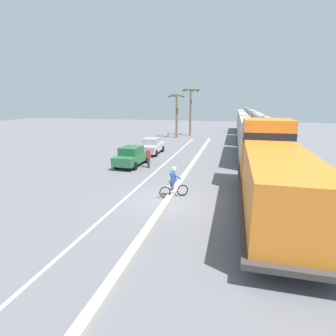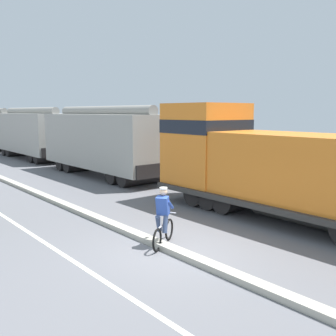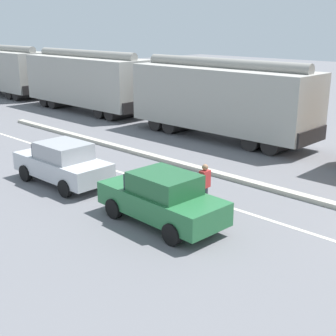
# 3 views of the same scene
# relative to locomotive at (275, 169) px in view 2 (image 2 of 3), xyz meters

# --- Properties ---
(ground_plane) EXTENTS (120.00, 120.00, 0.00)m
(ground_plane) POSITION_rel_locomotive_xyz_m (-5.21, -0.30, -1.80)
(ground_plane) COLOR slate
(median_curb) EXTENTS (0.36, 36.00, 0.16)m
(median_curb) POSITION_rel_locomotive_xyz_m (-5.21, 5.70, -1.72)
(median_curb) COLOR #B2AD9E
(median_curb) RESTS_ON ground
(lane_stripe) EXTENTS (0.14, 36.00, 0.01)m
(lane_stripe) POSITION_rel_locomotive_xyz_m (-7.61, 5.70, -1.79)
(lane_stripe) COLOR silver
(lane_stripe) RESTS_ON ground
(locomotive) EXTENTS (3.10, 11.61, 4.20)m
(locomotive) POSITION_rel_locomotive_xyz_m (0.00, 0.00, 0.00)
(locomotive) COLOR orange
(locomotive) RESTS_ON ground
(hopper_car_lead) EXTENTS (2.90, 10.60, 4.18)m
(hopper_car_lead) POSITION_rel_locomotive_xyz_m (0.00, 12.16, 0.28)
(hopper_car_lead) COLOR #9F9C95
(hopper_car_lead) RESTS_ON ground
(hopper_car_middle) EXTENTS (2.90, 10.60, 4.18)m
(hopper_car_middle) POSITION_rel_locomotive_xyz_m (0.00, 23.76, 0.28)
(hopper_car_middle) COLOR #A2A098
(hopper_car_middle) RESTS_ON ground
(cyclist) EXTENTS (1.48, 0.95, 1.71)m
(cyclist) POSITION_rel_locomotive_xyz_m (-5.06, 0.19, -0.98)
(cyclist) COLOR black
(cyclist) RESTS_ON ground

